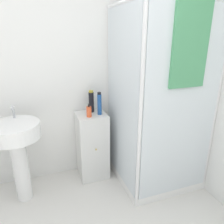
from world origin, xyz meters
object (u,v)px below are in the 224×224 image
at_px(sink, 17,144).
at_px(soap_dispenser, 89,112).
at_px(shampoo_bottle_tall_black, 91,101).
at_px(shampoo_bottle_blue, 99,104).

bearing_deg(sink, soap_dispenser, 6.40).
bearing_deg(soap_dispenser, sink, -173.60).
bearing_deg(shampoo_bottle_tall_black, soap_dispenser, -114.22).
distance_m(shampoo_bottle_tall_black, shampoo_bottle_blue, 0.13).
height_order(sink, soap_dispenser, sink).
height_order(sink, shampoo_bottle_tall_black, shampoo_bottle_tall_black).
relative_size(sink, shampoo_bottle_tall_black, 3.86).
relative_size(soap_dispenser, shampoo_bottle_tall_black, 0.58).
height_order(shampoo_bottle_tall_black, shampoo_bottle_blue, same).
distance_m(sink, shampoo_bottle_tall_black, 0.92).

